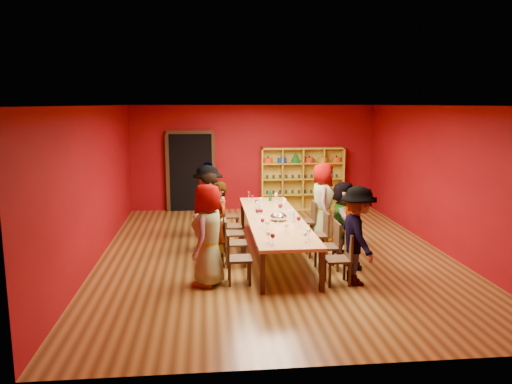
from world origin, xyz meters
The scene contains 49 objects.
room_shell centered at (0.00, 0.00, 1.50)m, with size 7.10×9.10×3.04m.
tasting_table centered at (0.00, 0.00, 0.70)m, with size 1.10×4.50×0.75m.
doorway centered at (-1.80, 4.43, 1.12)m, with size 1.40×0.17×2.30m.
shelving_unit centered at (1.40, 4.32, 0.98)m, with size 2.40×0.40×1.80m.
chair_person_left_0 centered at (-0.91, -1.64, 0.50)m, with size 0.42×0.42×0.89m.
person_left_0 centered at (-1.35, -1.64, 0.86)m, with size 0.84×0.46×1.73m, color #6188C8.
chair_person_left_1 centered at (-0.91, -0.67, 0.50)m, with size 0.42×0.42×0.89m.
person_left_1 centered at (-1.16, -0.67, 0.80)m, with size 0.59×0.43×1.61m, color #444549.
chair_person_left_2 centered at (-0.91, 0.05, 0.50)m, with size 0.42×0.42×0.89m.
person_left_2 centered at (-1.30, 0.05, 0.84)m, with size 0.81×0.45×1.67m, color #4F4F54.
chair_person_left_3 centered at (-0.91, 0.67, 0.50)m, with size 0.42×0.42×0.89m.
person_left_3 centered at (-1.33, 0.67, 0.88)m, with size 1.14×0.47×1.76m, color #454549.
chair_person_left_4 centered at (-0.91, 1.64, 0.50)m, with size 0.42×0.42×0.89m.
person_left_4 centered at (-1.33, 1.64, 0.85)m, with size 1.00×0.46×1.71m, color #121833.
chair_person_right_0 centered at (0.91, -1.85, 0.50)m, with size 0.42×0.42×0.89m.
person_right_0 centered at (1.17, -1.85, 0.84)m, with size 1.09×0.45×1.68m, color silver.
chair_person_right_1 centered at (0.91, -1.08, 0.50)m, with size 0.42×0.42×0.89m.
person_right_1 centered at (1.31, -1.08, 0.76)m, with size 0.89×0.41×1.52m, color #5987B8.
chair_person_right_2 centered at (0.91, -0.25, 0.50)m, with size 0.42×0.42×0.89m.
person_right_2 centered at (1.35, -0.25, 0.76)m, with size 1.41×0.41×1.52m, color #131434.
chair_person_right_3 centered at (0.91, 0.94, 0.50)m, with size 0.42×0.42×0.89m.
person_right_3 centered at (1.22, 0.94, 0.87)m, with size 0.85×0.47×1.75m, color pink.
wine_glass_0 centered at (-0.27, -1.06, 0.90)m, with size 0.08×0.08×0.20m.
wine_glass_1 centered at (0.33, 0.80, 0.89)m, with size 0.08×0.08×0.20m.
wine_glass_2 centered at (0.37, -0.01, 0.89)m, with size 0.08×0.08×0.19m.
wine_glass_3 centered at (-0.30, -1.94, 0.89)m, with size 0.08×0.08×0.19m.
wine_glass_4 centered at (-0.35, 1.97, 0.91)m, with size 0.09×0.09×0.22m.
wine_glass_5 centered at (0.32, 1.82, 0.90)m, with size 0.08×0.08×0.21m.
wine_glass_6 centered at (0.01, -0.43, 0.90)m, with size 0.08×0.08×0.21m.
wine_glass_7 centered at (-0.35, -0.04, 0.90)m, with size 0.08×0.08×0.21m.
wine_glass_8 centered at (-0.14, 1.29, 0.88)m, with size 0.07×0.07×0.18m.
wine_glass_9 centered at (-0.30, 1.68, 0.88)m, with size 0.07×0.07×0.18m.
wine_glass_10 centered at (-0.33, -0.80, 0.88)m, with size 0.07×0.07×0.19m.
wine_glass_11 centered at (-0.27, 0.79, 0.89)m, with size 0.08×0.08×0.19m.
wine_glass_12 centered at (0.35, -0.79, 0.90)m, with size 0.08×0.08×0.20m.
wine_glass_13 centered at (0.27, -1.84, 0.88)m, with size 0.07×0.07×0.18m.
wine_glass_14 centered at (0.36, 0.96, 0.91)m, with size 0.09×0.09×0.22m.
wine_glass_15 centered at (0.17, 0.34, 0.91)m, with size 0.09×0.09×0.22m.
wine_glass_16 centered at (-0.26, 0.94, 0.90)m, with size 0.08×0.08×0.20m.
wine_glass_17 centered at (0.35, -1.68, 0.89)m, with size 0.08×0.08×0.20m.
wine_glass_18 centered at (0.27, -0.11, 0.89)m, with size 0.08×0.08×0.19m.
wine_glass_19 centered at (-0.35, -1.80, 0.89)m, with size 0.08×0.08×0.20m.
wine_glass_20 centered at (0.05, -1.22, 0.88)m, with size 0.07×0.07×0.18m.
wine_glass_21 centered at (0.29, 1.79, 0.89)m, with size 0.08×0.08×0.19m.
wine_glass_22 centered at (-0.27, 0.00, 0.89)m, with size 0.08×0.08×0.19m.
spittoon_bowl centered at (0.05, -0.25, 0.83)m, with size 0.34×0.34×0.18m, color silver.
carafe_a centered at (-0.23, 0.39, 0.86)m, with size 0.11×0.11×0.24m.
carafe_b centered at (0.31, -0.38, 0.85)m, with size 0.11×0.11×0.23m.
wine_bottle centered at (0.14, 1.78, 0.87)m, with size 0.10×0.10×0.31m.
Camera 1 is at (-1.36, -9.79, 3.03)m, focal length 35.00 mm.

